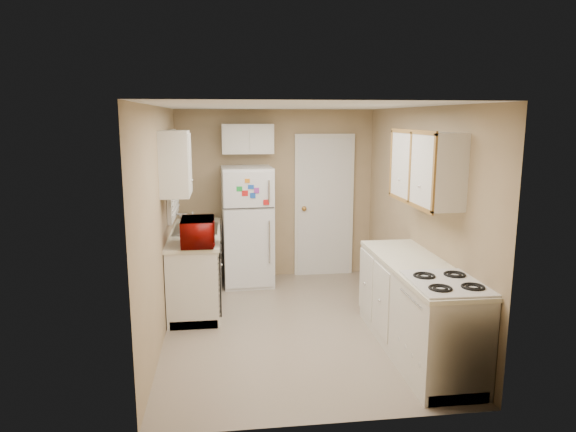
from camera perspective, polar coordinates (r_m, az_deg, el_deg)
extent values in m
plane|color=tan|center=(5.87, 0.63, -12.02)|extent=(3.80, 3.80, 0.00)
plane|color=white|center=(5.41, 0.68, 12.10)|extent=(3.80, 3.80, 0.00)
plane|color=tan|center=(5.51, -13.94, -0.80)|extent=(3.80, 3.80, 0.00)
plane|color=tan|center=(5.87, 14.32, -0.11)|extent=(3.80, 3.80, 0.00)
plane|color=tan|center=(7.38, -1.37, 2.41)|extent=(2.80, 2.80, 0.00)
plane|color=tan|center=(3.70, 4.70, -6.19)|extent=(2.80, 2.80, 0.00)
cube|color=silver|center=(6.53, -10.12, -5.61)|extent=(0.60, 1.80, 0.90)
cube|color=black|center=(5.94, -7.59, -6.82)|extent=(0.03, 0.58, 0.72)
cube|color=gray|center=(6.57, -10.17, -1.81)|extent=(0.54, 0.74, 0.16)
imported|color=#7B0805|center=(5.74, -9.96, -1.72)|extent=(0.54, 0.30, 0.35)
imported|color=silver|center=(6.80, -10.53, -0.20)|extent=(0.10, 0.10, 0.18)
cube|color=silver|center=(6.47, -12.70, 4.54)|extent=(0.10, 0.98, 1.08)
cube|color=silver|center=(5.62, -12.44, 5.68)|extent=(0.30, 0.45, 0.70)
cube|color=silver|center=(7.08, -4.53, -1.13)|extent=(0.70, 0.68, 1.63)
cube|color=silver|center=(7.12, -4.51, 8.55)|extent=(0.70, 0.30, 0.40)
cube|color=silver|center=(7.47, 4.02, 1.09)|extent=(0.86, 0.06, 2.08)
cube|color=silver|center=(5.25, 14.05, -9.92)|extent=(0.60, 2.00, 0.90)
cube|color=silver|center=(4.75, 17.02, -12.27)|extent=(0.63, 0.77, 0.91)
cube|color=silver|center=(5.27, 15.08, 5.24)|extent=(0.30, 1.20, 0.70)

